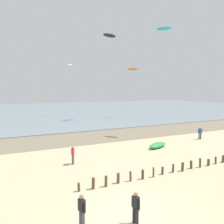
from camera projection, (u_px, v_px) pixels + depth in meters
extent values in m
plane|color=#C6B58C|center=(129.00, 214.00, 11.39)|extent=(160.00, 160.00, 0.00)
cube|color=#84755B|center=(65.00, 140.00, 27.97)|extent=(120.00, 7.85, 0.01)
cube|color=gray|center=(40.00, 111.00, 63.40)|extent=(160.00, 70.00, 0.10)
cylinder|color=brown|center=(79.00, 187.00, 13.85)|extent=(0.19, 0.19, 0.58)
cylinder|color=brown|center=(93.00, 183.00, 14.17)|extent=(0.23, 0.23, 0.79)
cylinder|color=#4D462B|center=(106.00, 181.00, 14.51)|extent=(0.22, 0.21, 0.78)
cylinder|color=brown|center=(118.00, 178.00, 15.05)|extent=(0.22, 0.22, 0.75)
cylinder|color=#4D3E2A|center=(130.00, 176.00, 15.38)|extent=(0.18, 0.16, 0.74)
cylinder|color=brown|center=(143.00, 174.00, 15.74)|extent=(0.20, 0.20, 0.72)
cylinder|color=brown|center=(153.00, 172.00, 16.08)|extent=(0.14, 0.15, 0.76)
cylinder|color=#4D3A2C|center=(162.00, 171.00, 16.59)|extent=(0.20, 0.18, 0.62)
cylinder|color=brown|center=(173.00, 168.00, 16.98)|extent=(0.18, 0.19, 0.70)
cylinder|color=brown|center=(183.00, 167.00, 17.25)|extent=(0.23, 0.22, 0.74)
cylinder|color=#513928|center=(191.00, 165.00, 17.81)|extent=(0.22, 0.23, 0.70)
cylinder|color=#4F3E28|center=(200.00, 163.00, 18.08)|extent=(0.18, 0.20, 0.81)
cylinder|color=#4A3D28|center=(208.00, 162.00, 18.51)|extent=(0.24, 0.23, 0.60)
cylinder|color=#4D4029|center=(216.00, 160.00, 18.92)|extent=(0.19, 0.18, 0.67)
cylinder|color=#4F3E2D|center=(223.00, 159.00, 19.31)|extent=(0.23, 0.22, 0.69)
cylinder|color=#383842|center=(199.00, 136.00, 28.11)|extent=(0.16, 0.16, 0.88)
cylinder|color=#383842|center=(201.00, 136.00, 28.11)|extent=(0.16, 0.16, 0.88)
cube|color=#2D4CA5|center=(200.00, 131.00, 28.03)|extent=(0.42, 0.35, 0.60)
sphere|color=beige|center=(200.00, 128.00, 27.98)|extent=(0.22, 0.22, 0.22)
cylinder|color=#2D4CA5|center=(198.00, 131.00, 28.04)|extent=(0.09, 0.09, 0.52)
cylinder|color=#2D4CA5|center=(202.00, 131.00, 28.03)|extent=(0.09, 0.09, 0.52)
cylinder|color=#4C4C56|center=(83.00, 220.00, 10.12)|extent=(0.16, 0.16, 0.88)
cylinder|color=#4C4C56|center=(81.00, 218.00, 10.27)|extent=(0.16, 0.16, 0.88)
cube|color=black|center=(82.00, 205.00, 10.11)|extent=(0.33, 0.41, 0.60)
sphere|color=#9E7051|center=(82.00, 197.00, 10.06)|extent=(0.22, 0.22, 0.22)
cylinder|color=black|center=(85.00, 208.00, 9.95)|extent=(0.09, 0.09, 0.52)
cylinder|color=black|center=(79.00, 204.00, 10.29)|extent=(0.09, 0.09, 0.52)
cylinder|color=#4C4C56|center=(73.00, 159.00, 18.96)|extent=(0.16, 0.16, 0.88)
cylinder|color=#4C4C56|center=(73.00, 160.00, 18.74)|extent=(0.16, 0.16, 0.88)
cube|color=red|center=(73.00, 151.00, 18.76)|extent=(0.35, 0.42, 0.60)
sphere|color=tan|center=(73.00, 147.00, 18.72)|extent=(0.22, 0.22, 0.22)
cylinder|color=red|center=(73.00, 151.00, 19.01)|extent=(0.09, 0.09, 0.52)
cylinder|color=red|center=(72.00, 153.00, 18.53)|extent=(0.09, 0.09, 0.52)
cylinder|color=#232328|center=(134.00, 215.00, 10.55)|extent=(0.16, 0.16, 0.88)
cylinder|color=#232328|center=(137.00, 217.00, 10.38)|extent=(0.16, 0.16, 0.88)
cube|color=black|center=(136.00, 202.00, 10.39)|extent=(0.30, 0.40, 0.60)
sphere|color=#9E7051|center=(136.00, 194.00, 10.34)|extent=(0.22, 0.22, 0.22)
cylinder|color=black|center=(132.00, 201.00, 10.58)|extent=(0.09, 0.09, 0.52)
cylinder|color=black|center=(139.00, 205.00, 10.20)|extent=(0.09, 0.09, 0.52)
ellipsoid|color=green|center=(158.00, 145.00, 24.14)|extent=(3.09, 2.02, 0.58)
ellipsoid|color=orange|center=(133.00, 69.00, 48.18)|extent=(2.55, 2.47, 0.74)
ellipsoid|color=white|center=(70.00, 65.00, 50.05)|extent=(1.78, 1.66, 0.46)
ellipsoid|color=#19B2B7|center=(164.00, 28.00, 29.93)|extent=(2.08, 2.14, 0.56)
ellipsoid|color=black|center=(110.00, 35.00, 45.09)|extent=(3.74, 2.33, 0.90)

